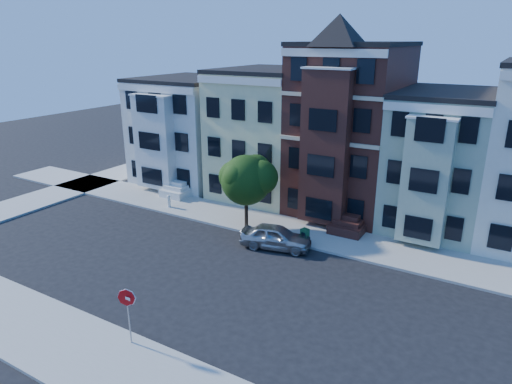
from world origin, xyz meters
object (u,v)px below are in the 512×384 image
Objects in this scene: street_tree at (246,183)px; parked_car at (276,237)px; newspaper_box at (305,236)px; stop_sign at (128,313)px; fire_hydrant at (169,202)px.

street_tree is 1.40× the size of parked_car.
stop_sign reaches higher than newspaper_box.
parked_car is 1.87m from newspaper_box.
parked_car is (3.21, -1.69, -2.52)m from street_tree.
street_tree reaches higher than newspaper_box.
newspaper_box is at bearing -62.10° from parked_car.
stop_sign reaches higher than fire_hydrant.
parked_car reaches higher than newspaper_box.
fire_hydrant is at bearing 177.83° from street_tree.
newspaper_box is 1.33× the size of fire_hydrant.
newspaper_box is 11.83m from fire_hydrant.
fire_hydrant is (-10.39, 1.97, -0.23)m from parked_car.
parked_car is at bearing 85.78° from stop_sign.
stop_sign is (9.62, -13.59, 1.09)m from fire_hydrant.
parked_car is 5.90× the size of fire_hydrant.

